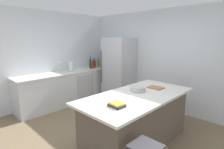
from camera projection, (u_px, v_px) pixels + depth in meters
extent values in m
plane|color=#7A664C|center=(100.00, 138.00, 3.36)|extent=(7.20, 7.20, 0.00)
cube|color=silver|center=(163.00, 60.00, 4.67)|extent=(6.00, 0.10, 2.60)
cube|color=silver|center=(39.00, 60.00, 4.79)|extent=(0.10, 6.00, 2.60)
cube|color=silver|center=(69.00, 88.00, 5.15)|extent=(0.64, 2.90, 0.90)
cube|color=silver|center=(68.00, 72.00, 5.06)|extent=(0.67, 2.93, 0.03)
cube|color=#B2B5BA|center=(86.00, 88.00, 5.18)|extent=(0.01, 0.60, 0.76)
cube|color=brown|center=(137.00, 120.00, 3.17)|extent=(0.90, 2.00, 0.86)
cube|color=silver|center=(138.00, 96.00, 3.08)|extent=(1.06, 2.20, 0.04)
cube|color=#B7BABF|center=(119.00, 70.00, 5.28)|extent=(0.82, 0.71, 1.89)
cylinder|color=#4C4C51|center=(101.00, 67.00, 5.26)|extent=(0.02, 0.02, 0.94)
cube|color=#473828|center=(146.00, 149.00, 2.07)|extent=(0.36, 0.36, 0.04)
cube|color=#38383D|center=(146.00, 147.00, 2.06)|extent=(0.34, 0.34, 0.03)
cylinder|color=silver|center=(60.00, 72.00, 4.94)|extent=(0.05, 0.05, 0.02)
cylinder|color=silver|center=(59.00, 67.00, 4.91)|extent=(0.02, 0.02, 0.28)
cylinder|color=silver|center=(60.00, 63.00, 4.84)|extent=(0.14, 0.02, 0.02)
cylinder|color=gray|center=(71.00, 71.00, 5.12)|extent=(0.14, 0.14, 0.01)
cylinder|color=white|center=(71.00, 66.00, 5.09)|extent=(0.11, 0.11, 0.26)
cylinder|color=gray|center=(71.00, 61.00, 5.06)|extent=(0.02, 0.02, 0.04)
cylinder|color=silver|center=(105.00, 63.00, 5.91)|extent=(0.07, 0.07, 0.23)
cylinder|color=silver|center=(105.00, 59.00, 5.88)|extent=(0.03, 0.03, 0.09)
cylinder|color=black|center=(105.00, 57.00, 5.87)|extent=(0.03, 0.03, 0.01)
cylinder|color=#8CB79E|center=(99.00, 63.00, 5.95)|extent=(0.07, 0.07, 0.22)
cylinder|color=#8CB79E|center=(99.00, 59.00, 5.92)|extent=(0.02, 0.02, 0.09)
cylinder|color=black|center=(99.00, 57.00, 5.91)|extent=(0.03, 0.03, 0.01)
cylinder|color=olive|center=(98.00, 64.00, 5.85)|extent=(0.06, 0.06, 0.23)
cylinder|color=olive|center=(98.00, 59.00, 5.82)|extent=(0.03, 0.03, 0.07)
cylinder|color=black|center=(98.00, 58.00, 5.81)|extent=(0.03, 0.03, 0.01)
cylinder|color=brown|center=(95.00, 64.00, 5.83)|extent=(0.08, 0.08, 0.20)
cylinder|color=brown|center=(95.00, 60.00, 5.80)|extent=(0.03, 0.03, 0.08)
cylinder|color=black|center=(95.00, 59.00, 5.79)|extent=(0.03, 0.03, 0.01)
cylinder|color=#5B3319|center=(93.00, 64.00, 5.76)|extent=(0.07, 0.07, 0.21)
cylinder|color=#5B3319|center=(93.00, 60.00, 5.73)|extent=(0.03, 0.03, 0.09)
cylinder|color=black|center=(93.00, 58.00, 5.72)|extent=(0.03, 0.03, 0.01)
cylinder|color=red|center=(93.00, 66.00, 5.62)|extent=(0.06, 0.06, 0.18)
cylinder|color=red|center=(93.00, 62.00, 5.60)|extent=(0.02, 0.02, 0.06)
cylinder|color=black|center=(93.00, 61.00, 5.59)|extent=(0.02, 0.02, 0.01)
cylinder|color=#19381E|center=(91.00, 64.00, 5.55)|extent=(0.07, 0.07, 0.29)
cylinder|color=#19381E|center=(90.00, 58.00, 5.51)|extent=(0.03, 0.03, 0.10)
cylinder|color=black|center=(90.00, 56.00, 5.50)|extent=(0.03, 0.03, 0.01)
cube|color=#2D2D33|center=(117.00, 105.00, 2.53)|extent=(0.23, 0.16, 0.03)
cube|color=gold|center=(117.00, 104.00, 2.53)|extent=(0.22, 0.19, 0.02)
cylinder|color=#B2B5BA|center=(138.00, 89.00, 3.26)|extent=(0.28, 0.28, 0.09)
cube|color=#9E7042|center=(156.00, 88.00, 3.48)|extent=(0.29, 0.23, 0.02)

